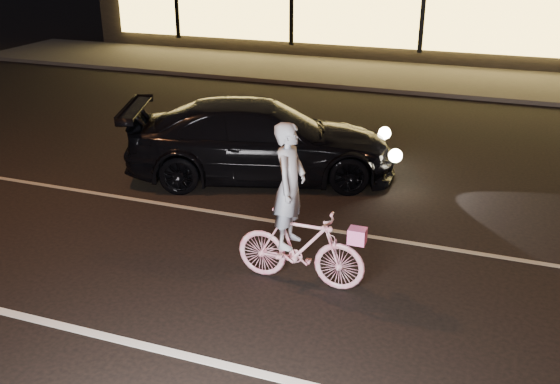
% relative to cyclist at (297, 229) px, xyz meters
% --- Properties ---
extents(ground, '(90.00, 90.00, 0.00)m').
position_rel_cyclist_xyz_m(ground, '(-0.56, -0.39, -0.77)').
color(ground, black).
rests_on(ground, ground).
extents(lane_stripe_near, '(60.00, 0.12, 0.01)m').
position_rel_cyclist_xyz_m(lane_stripe_near, '(-0.56, -1.89, -0.76)').
color(lane_stripe_near, silver).
rests_on(lane_stripe_near, ground).
extents(lane_stripe_far, '(60.00, 0.10, 0.01)m').
position_rel_cyclist_xyz_m(lane_stripe_far, '(-0.56, 1.61, -0.76)').
color(lane_stripe_far, gray).
rests_on(lane_stripe_far, ground).
extents(sidewalk, '(30.00, 4.00, 0.12)m').
position_rel_cyclist_xyz_m(sidewalk, '(-0.56, 12.61, -0.71)').
color(sidewalk, '#383533').
rests_on(sidewalk, ground).
extents(cyclist, '(1.72, 0.59, 2.16)m').
position_rel_cyclist_xyz_m(cyclist, '(0.00, 0.00, 0.00)').
color(cyclist, '#DD3A6A').
rests_on(cyclist, ground).
extents(sedan, '(5.29, 3.50, 1.42)m').
position_rel_cyclist_xyz_m(sedan, '(-1.82, 3.38, -0.06)').
color(sedan, black).
rests_on(sedan, ground).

